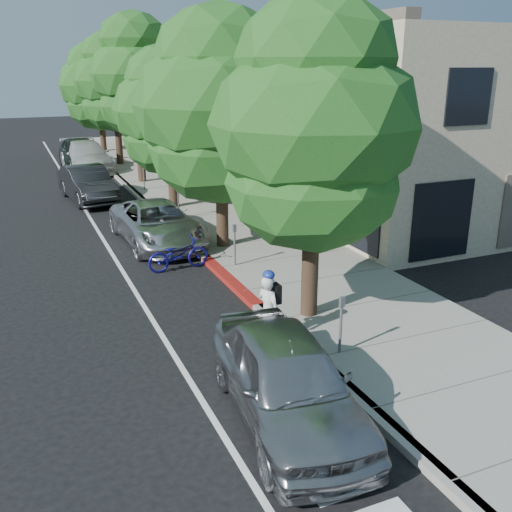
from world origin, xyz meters
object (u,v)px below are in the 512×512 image
street_tree_2 (170,112)px  silver_suv (158,224)px  dark_suv_far (80,153)px  near_car_a (287,380)px  street_tree_5 (99,86)px  street_tree_1 (220,108)px  cyclist (268,311)px  white_pickup (87,157)px  street_tree_0 (314,129)px  street_tree_4 (114,82)px  pedestrian (213,173)px  street_tree_3 (136,76)px  dark_sedan (88,184)px  bicycle (178,254)px

street_tree_2 → silver_suv: (-1.81, -4.50, -3.35)m
silver_suv → dark_suv_far: dark_suv_far is taller
dark_suv_far → near_car_a: dark_suv_far is taller
silver_suv → street_tree_5: bearing=82.8°
street_tree_1 → cyclist: street_tree_1 is taller
white_pickup → dark_suv_far: 1.06m
street_tree_2 → near_car_a: bearing=-98.5°
street_tree_0 → street_tree_4: size_ratio=0.94×
pedestrian → street_tree_4: bearing=-77.1°
cyclist → street_tree_3: bearing=-26.3°
street_tree_1 → near_car_a: (-2.33, -9.50, -3.82)m
white_pickup → street_tree_4: bearing=22.4°
near_car_a → pedestrian: size_ratio=2.61×
street_tree_1 → dark_sedan: 10.35m
street_tree_3 → white_pickup: size_ratio=1.45×
street_tree_1 → street_tree_5: (0.00, 24.00, -0.13)m
white_pickup → pedestrian: 9.99m
street_tree_4 → bicycle: size_ratio=4.19×
street_tree_4 → dark_suv_far: (-2.29, 0.04, -3.97)m
street_tree_1 → silver_suv: street_tree_1 is taller
street_tree_1 → bicycle: size_ratio=4.11×
dark_sedan → pedestrian: (5.66, -0.96, 0.25)m
silver_suv → dark_sedan: dark_sedan is taller
street_tree_5 → cyclist: (-1.46, -30.84, -3.66)m
dark_sedan → dark_suv_far: size_ratio=0.88×
street_tree_1 → silver_suv: 4.55m
street_tree_0 → near_car_a: (-2.33, -3.50, -3.76)m
silver_suv → street_tree_4: bearing=81.1°
bicycle → dark_suv_far: dark_suv_far is taller
white_pickup → dark_suv_far: dark_suv_far is taller
street_tree_0 → white_pickup: street_tree_0 is taller
street_tree_4 → dark_suv_far: street_tree_4 is taller
cyclist → pedestrian: (4.02, 14.99, 0.22)m
street_tree_1 → dark_suv_far: street_tree_1 is taller
street_tree_5 → cyclist: street_tree_5 is taller
street_tree_4 → silver_suv: street_tree_4 is taller
street_tree_1 → street_tree_2: street_tree_1 is taller
street_tree_1 → dark_suv_far: 18.55m
street_tree_1 → street_tree_4: size_ratio=0.98×
pedestrian → street_tree_0: bearing=78.1°
street_tree_0 → street_tree_4: street_tree_4 is taller
street_tree_0 → dark_suv_far: street_tree_0 is taller
dark_sedan → street_tree_3: bearing=36.1°
street_tree_0 → silver_suv: street_tree_0 is taller
street_tree_4 → street_tree_5: 6.01m
street_tree_1 → street_tree_5: street_tree_1 is taller
near_car_a → dark_sedan: bearing=98.9°
street_tree_0 → white_pickup: 23.39m
street_tree_0 → cyclist: (-1.46, -0.84, -3.73)m
street_tree_2 → cyclist: 13.32m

